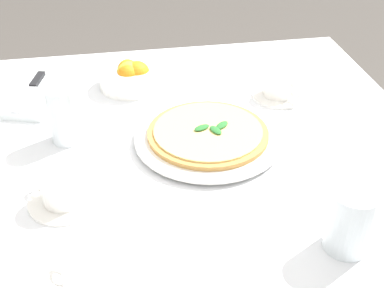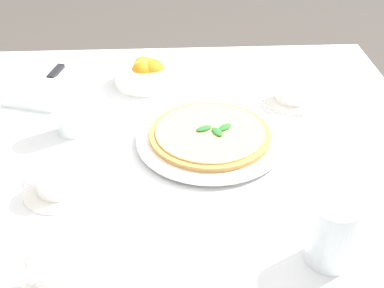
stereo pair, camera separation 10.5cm
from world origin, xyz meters
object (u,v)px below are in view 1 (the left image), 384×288
Objects in this scene: water_glass_near_right at (65,118)px; dinner_knife at (31,90)px; coffee_cup_far_right at (280,87)px; coffee_cup_right_edge at (62,190)px; citrus_bowl at (130,76)px; water_glass_center_back at (350,224)px; pizza_plate at (208,138)px; napkin_folded at (32,94)px; pizza at (208,132)px.

water_glass_near_right is 0.64× the size of dinner_knife.
coffee_cup_far_right is 0.51m from water_glass_near_right.
coffee_cup_right_edge is at bearing -58.40° from coffee_cup_far_right.
water_glass_near_right is at bearing -34.67° from citrus_bowl.
dinner_knife is at bearing -85.30° from citrus_bowl.
dinner_knife is 1.29× the size of citrus_bowl.
coffee_cup_right_edge is 1.16× the size of water_glass_center_back.
pizza_plate is 0.27m from coffee_cup_far_right.
coffee_cup_far_right is at bearing 128.19° from pizza_plate.
pizza_plate is 1.59× the size of dinner_knife.
coffee_cup_far_right is 0.52× the size of napkin_folded.
napkin_folded is (-0.10, -0.59, -0.02)m from coffee_cup_far_right.
napkin_folded is 1.28× the size of dinner_knife.
water_glass_near_right is (-0.21, 0.00, 0.02)m from coffee_cup_right_edge.
dinner_knife is (-0.41, -0.09, -0.00)m from coffee_cup_right_edge.
pizza_plate is 0.33m from coffee_cup_right_edge.
water_glass_near_right is at bearing -101.84° from pizza_plate.
water_glass_near_right is at bearing 37.79° from dinner_knife.
water_glass_near_right is at bearing -78.32° from coffee_cup_far_right.
dinner_knife is (-0.60, -0.54, -0.03)m from water_glass_center_back.
napkin_folded is 1.66× the size of citrus_bowl.
pizza is at bearing -51.79° from coffee_cup_far_right.
pizza_plate is 0.37m from water_glass_center_back.
pizza reaches higher than dinner_knife.
citrus_bowl is (-0.11, -0.35, 0.00)m from coffee_cup_far_right.
coffee_cup_right_edge reaches higher than napkin_folded.
coffee_cup_right_edge is 0.45m from citrus_bowl.
pizza is 1.02× the size of napkin_folded.
citrus_bowl reaches higher than coffee_cup_far_right.
pizza is 1.96× the size of coffee_cup_right_edge.
pizza is at bearing 72.88° from napkin_folded.
water_glass_center_back is (0.19, 0.46, 0.02)m from coffee_cup_right_edge.
water_glass_near_right reaches higher than pizza.
napkin_folded is at bearing -167.95° from coffee_cup_right_edge.
coffee_cup_far_right is 0.37m from citrus_bowl.
pizza is 0.46m from napkin_folded.
coffee_cup_right_edge is (0.14, -0.29, 0.02)m from pizza_plate.
pizza is 0.31m from citrus_bowl.
dinner_knife is (0.00, -0.00, 0.01)m from napkin_folded.
coffee_cup_right_edge is (0.15, -0.29, 0.00)m from pizza.
water_glass_near_right is at bearing 179.53° from coffee_cup_right_edge.
coffee_cup_right_edge is at bearing 25.81° from dinner_knife.
water_glass_near_right reaches higher than water_glass_center_back.
dinner_knife is at bearing -124.26° from pizza.
citrus_bowl is at bearing 108.29° from dinner_knife.
water_glass_center_back is (0.50, -0.05, 0.02)m from coffee_cup_far_right.
pizza_plate is 2.38× the size of coffee_cup_far_right.
citrus_bowl is at bearing 160.21° from coffee_cup_right_edge.
water_glass_near_right is (0.10, -0.50, 0.03)m from coffee_cup_far_right.
dinner_knife is at bearing -137.67° from water_glass_center_back.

